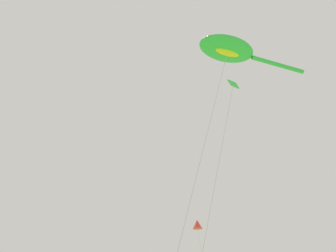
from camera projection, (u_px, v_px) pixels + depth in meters
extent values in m
ellipsoid|color=green|center=(227.00, 49.00, 23.56)|extent=(4.53, 3.89, 0.81)
cylinder|color=green|center=(278.00, 65.00, 24.60)|extent=(3.83, 2.35, 0.29)
ellipsoid|color=yellow|center=(227.00, 53.00, 23.35)|extent=(1.77, 1.32, 0.29)
cylinder|color=#B2B2B7|center=(198.00, 172.00, 16.72)|extent=(5.19, 2.38, 19.34)
cone|color=red|center=(197.00, 224.00, 29.08)|extent=(1.16, 1.12, 0.84)
cube|color=green|center=(233.00, 84.00, 15.19)|extent=(0.55, 0.44, 0.40)
cylinder|color=#B2B2B7|center=(209.00, 216.00, 11.67)|extent=(1.96, 2.29, 12.08)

